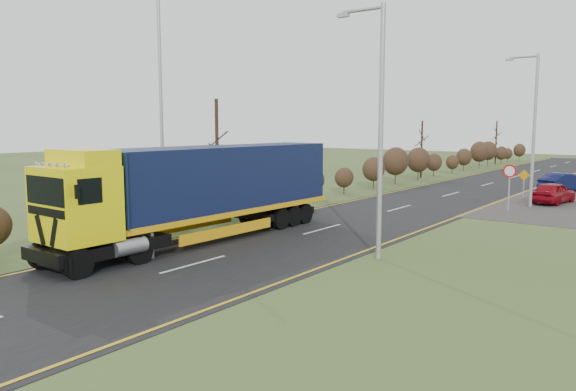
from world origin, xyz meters
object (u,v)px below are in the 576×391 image
(lorry, at_px, (203,187))
(streetlight_near, at_px, (378,121))
(car_blue_sedan, at_px, (564,183))
(speed_sign, at_px, (509,178))
(car_red_hatchback, at_px, (553,193))

(lorry, xyz_separation_m, streetlight_near, (7.03, 1.54, 2.61))
(car_blue_sedan, height_order, streetlight_near, streetlight_near)
(car_blue_sedan, height_order, speed_sign, speed_sign)
(lorry, height_order, streetlight_near, streetlight_near)
(lorry, height_order, speed_sign, lorry)
(speed_sign, bearing_deg, car_blue_sedan, 87.29)
(speed_sign, bearing_deg, streetlight_near, -93.17)
(car_red_hatchback, bearing_deg, lorry, 75.68)
(lorry, distance_m, car_red_hatchback, 22.36)
(lorry, bearing_deg, streetlight_near, 13.92)
(car_blue_sedan, bearing_deg, streetlight_near, 112.58)
(lorry, xyz_separation_m, car_blue_sedan, (8.37, 27.32, -1.58))
(car_blue_sedan, distance_m, speed_sign, 11.95)
(streetlight_near, bearing_deg, lorry, -167.67)
(streetlight_near, height_order, speed_sign, streetlight_near)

